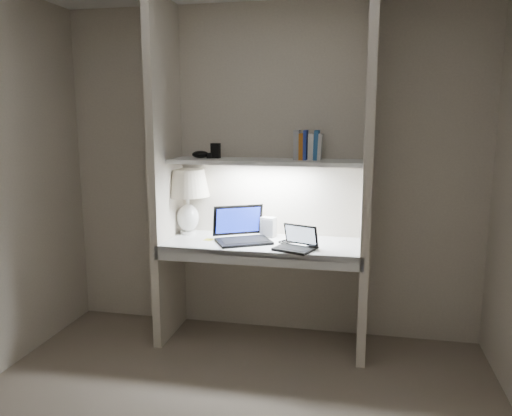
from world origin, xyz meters
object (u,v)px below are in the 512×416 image
(laptop_main, at_px, (241,233))
(book_row, at_px, (308,146))
(table_lamp, at_px, (187,191))
(speaker, at_px, (268,227))
(laptop_netbook, at_px, (296,244))

(laptop_main, bearing_deg, book_row, -12.76)
(laptop_main, bearing_deg, table_lamp, 134.30)
(speaker, bearing_deg, book_row, 10.07)
(table_lamp, distance_m, laptop_main, 0.56)
(laptop_netbook, distance_m, book_row, 0.72)
(table_lamp, bearing_deg, book_row, -0.42)
(laptop_netbook, relative_size, speaker, 2.08)
(book_row, bearing_deg, table_lamp, 179.58)
(laptop_netbook, bearing_deg, table_lamp, -177.65)
(table_lamp, bearing_deg, laptop_netbook, -18.73)
(laptop_netbook, bearing_deg, laptop_main, -179.61)
(laptop_main, xyz_separation_m, book_row, (0.46, 0.13, 0.64))
(table_lamp, bearing_deg, speaker, 1.95)
(table_lamp, xyz_separation_m, laptop_main, (0.46, -0.14, -0.28))
(laptop_main, bearing_deg, speaker, 14.59)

